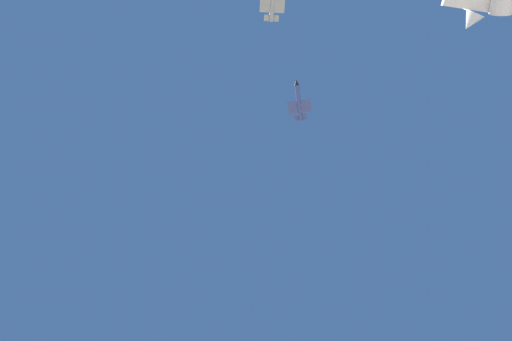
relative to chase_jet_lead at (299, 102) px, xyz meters
The scene contains 2 objects.
chase_jet_lead is the anchor object (origin of this frame).
chase_jet_left_wing 34.73m from the chase_jet_lead, ahead, with size 15.29×8.90×4.00m.
Camera 1 is at (42.34, 59.60, 1.55)m, focal length 32.46 mm.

